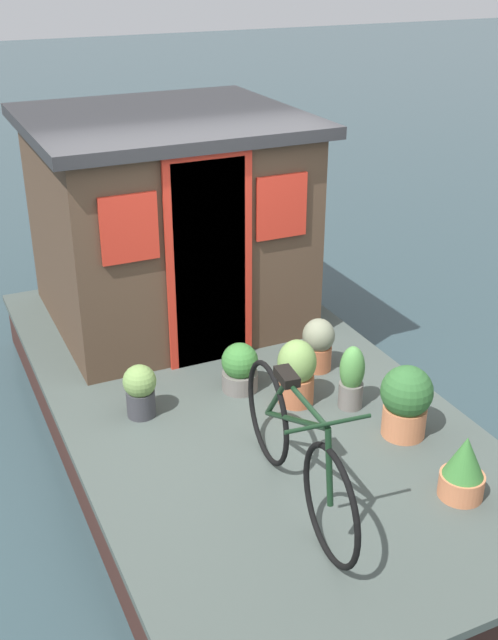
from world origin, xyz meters
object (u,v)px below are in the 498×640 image
potted_plant_geranium (352,378)px  potted_plant_basil (297,372)px  potted_plant_lavender (318,343)px  potted_plant_mint (464,468)px  bicycle (296,450)px  potted_plant_fern (406,400)px  houseboat_cabin (168,219)px  potted_plant_thyme (240,368)px  potted_plant_succulent (140,390)px

potted_plant_geranium → potted_plant_basil: (0.22, 0.34, 0.02)m
potted_plant_lavender → potted_plant_mint: bearing=-179.3°
bicycle → potted_plant_fern: bicycle is taller
potted_plant_lavender → potted_plant_fern: (-1.07, -0.09, 0.04)m
potted_plant_lavender → potted_plant_fern: 1.08m
houseboat_cabin → potted_plant_geranium: houseboat_cabin is taller
potted_plant_lavender → potted_plant_thyme: 0.71m
bicycle → potted_plant_fern: size_ratio=3.17×
houseboat_cabin → potted_plant_basil: (-1.86, -0.33, -0.67)m
potted_plant_lavender → potted_plant_basil: 0.55m
houseboat_cabin → potted_plant_mint: 3.44m
potted_plant_lavender → houseboat_cabin: bearing=26.1°
bicycle → potted_plant_succulent: bearing=22.6°
potted_plant_thyme → potted_plant_geranium: size_ratio=0.78×
bicycle → potted_plant_succulent: 1.48m
potted_plant_fern → potted_plant_thyme: potted_plant_fern is taller
bicycle → potted_plant_geranium: bicycle is taller
bicycle → potted_plant_lavender: (1.41, -0.95, -0.16)m
houseboat_cabin → potted_plant_fern: houseboat_cabin is taller
potted_plant_lavender → potted_plant_fern: size_ratio=0.84×
potted_plant_thyme → potted_plant_mint: potted_plant_mint is taller
potted_plant_geranium → potted_plant_basil: 0.41m
potted_plant_lavender → potted_plant_thyme: bearing=92.2°
bicycle → potted_plant_thyme: 1.42m
potted_plant_thyme → potted_plant_geranium: bearing=-131.5°
bicycle → potted_plant_lavender: bicycle is taller
potted_plant_geranium → potted_plant_basil: size_ratio=0.97×
potted_plant_fern → potted_plant_basil: (0.70, 0.49, -0.02)m
houseboat_cabin → potted_plant_lavender: houseboat_cabin is taller
potted_plant_thyme → potted_plant_geranium: 0.87m
potted_plant_basil → houseboat_cabin: bearing=10.0°
potted_plant_succulent → potted_plant_mint: 2.32m
potted_plant_thyme → potted_plant_basil: (-0.35, -0.31, 0.07)m
potted_plant_geranium → houseboat_cabin: bearing=17.8°
houseboat_cabin → potted_plant_thyme: bearing=-179.2°
potted_plant_mint → potted_plant_geranium: potted_plant_geranium is taller
potted_plant_fern → potted_plant_geranium: potted_plant_fern is taller
houseboat_cabin → potted_plant_mint: (-3.28, -0.75, -0.73)m
potted_plant_mint → potted_plant_fern: bearing=-5.4°
bicycle → potted_plant_succulent: bicycle is taller
potted_plant_thyme → potted_plant_basil: bearing=-138.7°
houseboat_cabin → bicycle: bearing=175.5°
potted_plant_succulent → potted_plant_lavender: 1.52m
potted_plant_basil → potted_plant_lavender: bearing=-46.6°
potted_plant_succulent → potted_plant_mint: size_ratio=0.93×
potted_plant_succulent → potted_plant_mint: bearing=-138.5°
potted_plant_succulent → potted_plant_geranium: (-0.55, -1.46, 0.03)m
houseboat_cabin → potted_plant_thyme: houseboat_cabin is taller
potted_plant_mint → bicycle: bearing=68.5°
potted_plant_lavender → bicycle: bearing=145.9°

